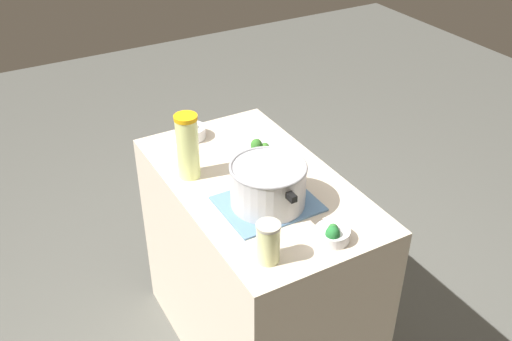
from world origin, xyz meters
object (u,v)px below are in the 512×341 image
at_px(lemonade_pitcher, 188,146).
at_px(mason_jar, 268,242).
at_px(broccoli_bowl_front, 259,151).
at_px(broccoli_bowl_back, 332,234).
at_px(broccoli_bowl_center, 191,131).
at_px(cooking_pot, 268,184).

xyz_separation_m(lemonade_pitcher, mason_jar, (-0.59, -0.02, -0.06)).
height_order(broccoli_bowl_front, broccoli_bowl_back, broccoli_bowl_front).
distance_m(lemonade_pitcher, broccoli_bowl_back, 0.67).
bearing_deg(mason_jar, broccoli_bowl_center, -7.29).
bearing_deg(broccoli_bowl_back, broccoli_bowl_front, -5.15).
relative_size(lemonade_pitcher, broccoli_bowl_front, 2.17).
height_order(cooking_pot, broccoli_bowl_center, cooking_pot).
relative_size(broccoli_bowl_front, broccoli_bowl_center, 0.92).
height_order(mason_jar, broccoli_bowl_front, mason_jar).
bearing_deg(lemonade_pitcher, mason_jar, -178.14).
bearing_deg(broccoli_bowl_back, broccoli_bowl_center, 8.30).
distance_m(mason_jar, broccoli_bowl_center, 0.87).
bearing_deg(broccoli_bowl_center, cooking_pot, -175.98).
xyz_separation_m(lemonade_pitcher, broccoli_bowl_front, (-0.01, -0.31, -0.11)).
height_order(lemonade_pitcher, broccoli_bowl_front, lemonade_pitcher).
bearing_deg(mason_jar, lemonade_pitcher, 1.86).
height_order(lemonade_pitcher, mason_jar, lemonade_pitcher).
bearing_deg(broccoli_bowl_center, broccoli_bowl_back, -171.70).
bearing_deg(broccoli_bowl_center, mason_jar, 172.71).
xyz_separation_m(lemonade_pitcher, broccoli_bowl_center, (0.28, -0.13, -0.10)).
height_order(broccoli_bowl_center, broccoli_bowl_back, broccoli_bowl_center).
bearing_deg(lemonade_pitcher, broccoli_bowl_back, -156.87).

